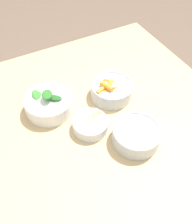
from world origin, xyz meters
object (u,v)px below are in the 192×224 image
bowl_carrots (111,89)px  bowl_cookies (90,124)px  bowl_beans_hotdog (136,135)px  bowl_greens (49,103)px

bowl_carrots → bowl_cookies: (0.11, -0.15, -0.01)m
bowl_carrots → bowl_beans_hotdog: (0.23, -0.03, -0.00)m
bowl_carrots → bowl_beans_hotdog: size_ratio=1.01×
bowl_carrots → bowl_beans_hotdog: 0.23m
bowl_beans_hotdog → bowl_carrots: bearing=171.5°
bowl_beans_hotdog → bowl_cookies: size_ratio=1.29×
bowl_cookies → bowl_greens: bearing=-147.7°
bowl_carrots → bowl_beans_hotdog: bowl_carrots is taller
bowl_greens → bowl_cookies: bowl_greens is taller
bowl_greens → bowl_beans_hotdog: 0.35m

